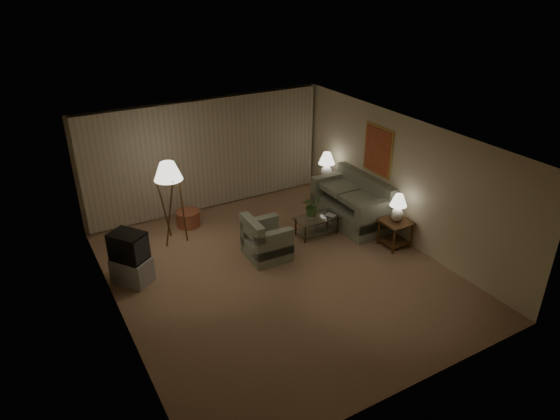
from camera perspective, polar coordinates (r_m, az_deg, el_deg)
The scene contains 16 objects.
ground at distance 9.86m, azimuth -0.19°, elevation -7.12°, with size 7.00×7.00×0.00m, color #A9765D.
room_shell at distance 10.26m, azimuth -4.26°, elevation 5.21°, with size 6.04×7.02×2.72m.
sofa at distance 11.60m, azimuth 8.12°, elevation 0.55°, with size 1.99×1.03×0.87m.
armchair at distance 10.19m, azimuth -1.53°, elevation -3.55°, with size 0.92×0.88×0.72m.
side_table_near at distance 10.80m, azimuth 13.05°, elevation -2.10°, with size 0.58×0.58×0.60m.
side_table_far at distance 12.61m, azimuth 5.23°, elevation 2.68°, with size 0.47×0.39×0.60m.
table_lamp_near at distance 10.55m, azimuth 13.35°, elevation 0.50°, with size 0.35×0.35×0.61m.
table_lamp_far at distance 12.37m, azimuth 5.35°, elevation 5.30°, with size 0.40×0.40×0.70m.
coffee_table at distance 11.07m, azimuth 4.23°, elevation -1.52°, with size 0.99×0.54×0.41m.
tv_cabinet at distance 9.87m, azimuth -16.56°, elevation -6.59°, with size 0.78×0.84×0.50m, color #959597.
crt_tv at distance 9.61m, azimuth -16.95°, elevation -3.99°, with size 0.73×0.77×0.54m, color black.
floor_lamp at distance 10.71m, azimuth -12.35°, elevation 0.97°, with size 0.59×0.59×1.82m.
ottoman at distance 11.65m, azimuth -10.48°, elevation -0.94°, with size 0.54×0.54×0.36m, color #975233.
vase at distance 10.89m, azimuth 3.61°, elevation -0.67°, with size 0.16×0.16×0.16m, color white.
flowers at distance 10.75m, azimuth 3.65°, elevation 0.81°, with size 0.41×0.36×0.46m, color #487333.
book at distance 11.05m, azimuth 5.62°, elevation -0.75°, with size 0.16×0.22×0.02m, color olive.
Camera 1 is at (-4.04, -7.15, 5.44)m, focal length 32.00 mm.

